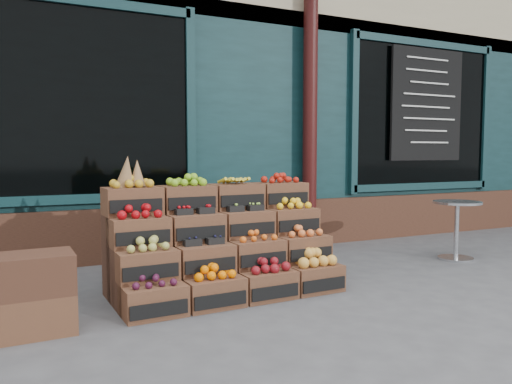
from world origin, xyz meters
name	(u,v)px	position (x,y,z in m)	size (l,w,h in m)	color
ground	(314,300)	(0.00, 0.00, 0.00)	(60.00, 60.00, 0.00)	#4B4B4E
shop_facade	(156,83)	(0.00, 5.11, 2.40)	(12.00, 6.24, 4.80)	#0D2B2E
crate_display	(221,249)	(-0.59, 0.60, 0.37)	(1.93, 1.00, 1.19)	brown
spare_crates	(31,294)	(-2.11, 0.17, 0.27)	(0.55, 0.39, 0.54)	brown
bistro_table	(457,223)	(2.29, 0.65, 0.41)	(0.53, 0.53, 0.66)	silver
shopkeeper	(45,172)	(-1.90, 2.70, 0.99)	(0.72, 0.48, 1.99)	#1A5B22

